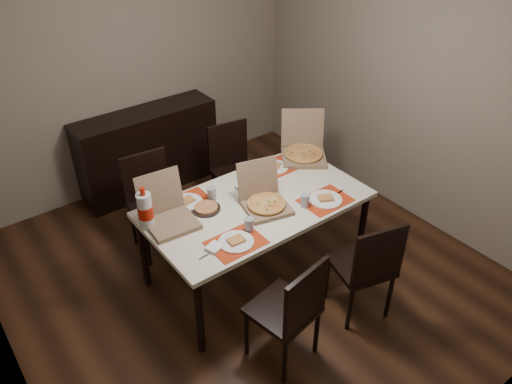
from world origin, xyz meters
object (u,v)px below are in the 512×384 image
soda_bottle (145,211)px  pizza_box_center (265,201)px  chair_near_left (291,309)px  sideboard (149,150)px  dip_bowl (243,187)px  chair_near_right (367,265)px  dining_table (256,209)px  chair_far_left (152,199)px  chair_far_right (233,166)px

soda_bottle → pizza_box_center: bearing=-21.1°
chair_near_left → sideboard: bearing=83.9°
pizza_box_center → dip_bowl: 0.32m
sideboard → chair_near_right: size_ratio=1.61×
sideboard → chair_near_left: size_ratio=1.61×
chair_near_left → chair_near_right: 0.74m
dining_table → dip_bowl: size_ratio=14.59×
chair_far_left → soda_bottle: bearing=-117.8°
dining_table → soda_bottle: size_ratio=5.19×
soda_bottle → chair_near_left: bearing=-67.1°
pizza_box_center → dining_table: bearing=101.5°
sideboard → dining_table: bearing=-87.4°
chair_near_left → chair_far_left: same height
sideboard → chair_near_right: (0.45, -2.70, 0.06)m
chair_near_left → chair_far_right: (0.78, 1.80, 0.00)m
chair_far_right → soda_bottle: soda_bottle is taller
dining_table → dip_bowl: bearing=80.3°
chair_far_left → sideboard: bearing=65.2°
dining_table → dip_bowl: (0.04, 0.23, 0.08)m
pizza_box_center → chair_near_right: bearing=-66.3°
chair_near_left → soda_bottle: (-0.48, 1.13, 0.39)m
chair_far_right → pizza_box_center: size_ratio=2.06×
sideboard → soda_bottle: 1.80m
dining_table → soda_bottle: 0.91m
sideboard → chair_far_left: bearing=-114.8°
chair_near_right → chair_far_right: (0.04, 1.81, 0.00)m
sideboard → chair_near_left: bearing=-96.1°
chair_far_right → pizza_box_center: pizza_box_center is taller
chair_far_left → dip_bowl: chair_far_left is taller
dining_table → chair_far_left: size_ratio=1.94×
chair_far_left → chair_far_right: 0.92m
dining_table → pizza_box_center: 0.15m
sideboard → dining_table: size_ratio=0.83×
chair_far_left → pizza_box_center: pizza_box_center is taller
pizza_box_center → soda_bottle: 0.93m
chair_near_left → soda_bottle: size_ratio=2.68×
chair_near_right → dip_bowl: bearing=106.5°
chair_far_right → chair_far_left: bearing=-177.7°
sideboard → pizza_box_center: (0.10, -1.90, 0.36)m
dining_table → pizza_box_center: pizza_box_center is taller
sideboard → chair_near_right: bearing=-80.5°
chair_near_right → dip_bowl: (-0.33, 1.13, 0.25)m
dining_table → dip_bowl: dip_bowl is taller
soda_bottle → chair_far_left: bearing=62.2°
dining_table → chair_far_right: 1.01m
chair_far_left → chair_far_right: bearing=2.3°
dining_table → soda_bottle: (-0.85, 0.24, 0.21)m
chair_near_left → chair_near_right: bearing=-1.1°
chair_near_right → dip_bowl: chair_near_right is taller
chair_near_right → chair_far_left: 1.98m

